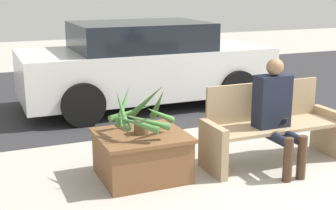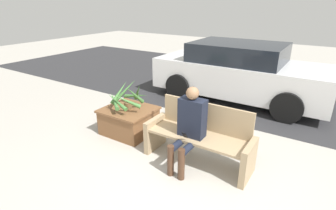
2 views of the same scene
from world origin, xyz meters
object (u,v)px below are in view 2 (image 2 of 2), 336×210
at_px(planter_box, 129,120).
at_px(potted_plant, 127,97).
at_px(parked_car, 239,72).
at_px(person_seated, 189,125).
at_px(bench, 199,136).

xyz_separation_m(planter_box, potted_plant, (-0.01, -0.01, 0.48)).
bearing_deg(planter_box, parked_car, 69.31).
bearing_deg(planter_box, potted_plant, -135.63).
distance_m(person_seated, parked_car, 3.45).
bearing_deg(person_seated, potted_plant, 167.78).
bearing_deg(parked_car, planter_box, -110.69).
relative_size(bench, potted_plant, 2.25).
height_order(bench, planter_box, bench).
relative_size(person_seated, planter_box, 1.34).
height_order(potted_plant, parked_car, parked_car).
distance_m(potted_plant, parked_car, 3.31).
xyz_separation_m(person_seated, potted_plant, (-1.54, 0.33, 0.04)).
bearing_deg(potted_plant, bench, -4.61).
bearing_deg(person_seated, bench, 66.39).
distance_m(person_seated, potted_plant, 1.58).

